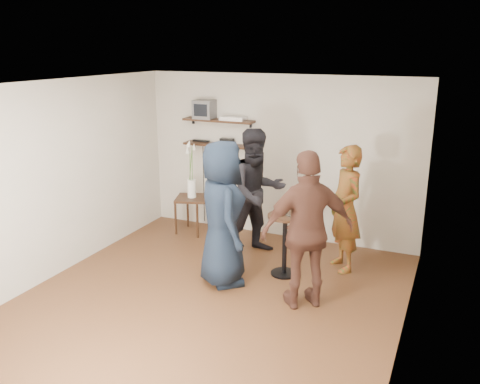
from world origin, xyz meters
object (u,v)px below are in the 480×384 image
object	(u,v)px
drinks_table	(285,237)
person_navy	(222,214)
crt_monitor	(205,109)
person_brown	(308,231)
dvd_deck	(234,118)
person_dark	(257,192)
person_plaid	(345,209)
radio	(227,141)
side_table	(192,203)

from	to	relation	value
drinks_table	person_navy	size ratio (longest dim) A/B	0.45
crt_monitor	person_brown	bearing A→B (deg)	-40.00
dvd_deck	person_dark	xyz separation A→B (m)	(0.69, -0.70, -0.96)
drinks_table	person_plaid	size ratio (longest dim) A/B	0.49
person_navy	person_brown	bearing A→B (deg)	-136.30
crt_monitor	person_brown	size ratio (longest dim) A/B	0.17
dvd_deck	person_navy	bearing A→B (deg)	-70.00
person_plaid	person_dark	world-z (taller)	person_dark
dvd_deck	person_navy	world-z (taller)	dvd_deck
person_plaid	crt_monitor	bearing A→B (deg)	-143.85
radio	person_plaid	bearing A→B (deg)	-19.58
person_plaid	person_navy	distance (m)	1.72
person_plaid	side_table	bearing A→B (deg)	-136.37
radio	side_table	distance (m)	1.17
drinks_table	crt_monitor	bearing A→B (deg)	145.27
crt_monitor	person_plaid	xyz separation A→B (m)	(2.53, -0.76, -1.14)
person_dark	radio	bearing A→B (deg)	90.81
person_plaid	dvd_deck	bearing A→B (deg)	-147.78
person_dark	person_brown	world-z (taller)	person_brown
person_brown	dvd_deck	bearing A→B (deg)	-83.17
drinks_table	person_plaid	world-z (taller)	person_plaid
drinks_table	person_dark	xyz separation A→B (m)	(-0.64, 0.57, 0.39)
side_table	person_brown	world-z (taller)	person_brown
crt_monitor	side_table	bearing A→B (deg)	-106.12
side_table	person_dark	xyz separation A→B (m)	(1.30, -0.37, 0.43)
radio	person_dark	xyz separation A→B (m)	(0.81, -0.70, -0.58)
side_table	person_dark	size ratio (longest dim) A/B	0.34
person_navy	person_dark	bearing A→B (deg)	-40.29
radio	person_navy	size ratio (longest dim) A/B	0.12
side_table	person_navy	size ratio (longest dim) A/B	0.34
person_dark	person_plaid	bearing A→B (deg)	-50.52
radio	drinks_table	xyz separation A→B (m)	(1.45, -1.28, -0.97)
drinks_table	person_navy	xyz separation A→B (m)	(-0.67, -0.54, 0.40)
person_navy	person_brown	size ratio (longest dim) A/B	1.00
drinks_table	person_plaid	xyz separation A→B (m)	(0.68, 0.52, 0.33)
person_plaid	person_brown	xyz separation A→B (m)	(-0.18, -1.21, 0.07)
side_table	drinks_table	xyz separation A→B (m)	(1.94, -0.94, 0.04)
crt_monitor	side_table	distance (m)	1.55
side_table	radio	bearing A→B (deg)	34.24
dvd_deck	person_plaid	world-z (taller)	dvd_deck
radio	person_navy	xyz separation A→B (m)	(0.78, -1.81, -0.57)
dvd_deck	side_table	distance (m)	1.55
drinks_table	side_table	bearing A→B (deg)	154.02
side_table	person_dark	distance (m)	1.42
drinks_table	person_brown	distance (m)	0.95
side_table	crt_monitor	bearing A→B (deg)	73.88
crt_monitor	dvd_deck	bearing A→B (deg)	0.00
radio	drinks_table	distance (m)	2.16
crt_monitor	dvd_deck	world-z (taller)	crt_monitor
crt_monitor	person_plaid	bearing A→B (deg)	-16.72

